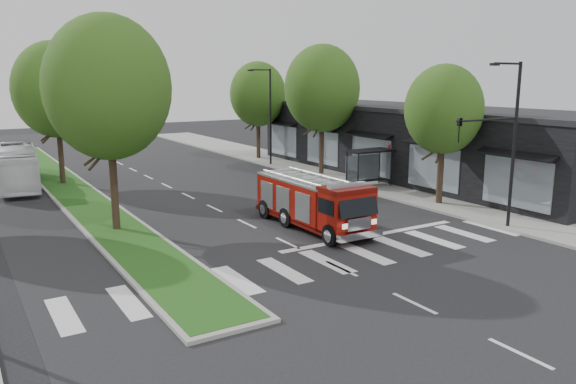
# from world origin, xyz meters

# --- Properties ---
(ground) EXTENTS (140.00, 140.00, 0.00)m
(ground) POSITION_xyz_m (0.00, 0.00, 0.00)
(ground) COLOR black
(ground) RESTS_ON ground
(sidewalk_right) EXTENTS (5.00, 80.00, 0.15)m
(sidewalk_right) POSITION_xyz_m (12.50, 10.00, 0.07)
(sidewalk_right) COLOR gray
(sidewalk_right) RESTS_ON ground
(median) EXTENTS (3.00, 50.00, 0.15)m
(median) POSITION_xyz_m (-6.00, 18.00, 0.08)
(median) COLOR gray
(median) RESTS_ON ground
(storefront_row) EXTENTS (8.00, 30.00, 5.00)m
(storefront_row) POSITION_xyz_m (17.00, 10.00, 2.50)
(storefront_row) COLOR black
(storefront_row) RESTS_ON ground
(bus_shelter) EXTENTS (3.20, 1.60, 2.61)m
(bus_shelter) POSITION_xyz_m (11.20, 8.15, 2.04)
(bus_shelter) COLOR black
(bus_shelter) RESTS_ON ground
(tree_right_near) EXTENTS (4.40, 4.40, 8.05)m
(tree_right_near) POSITION_xyz_m (11.50, 2.00, 5.51)
(tree_right_near) COLOR black
(tree_right_near) RESTS_ON ground
(tree_right_mid) EXTENTS (5.60, 5.60, 9.72)m
(tree_right_mid) POSITION_xyz_m (11.50, 14.00, 6.49)
(tree_right_mid) COLOR black
(tree_right_mid) RESTS_ON ground
(tree_right_far) EXTENTS (5.00, 5.00, 8.73)m
(tree_right_far) POSITION_xyz_m (11.50, 24.00, 5.84)
(tree_right_far) COLOR black
(tree_right_far) RESTS_ON ground
(tree_median_near) EXTENTS (5.80, 5.80, 10.16)m
(tree_median_near) POSITION_xyz_m (-6.00, 6.00, 6.81)
(tree_median_near) COLOR black
(tree_median_near) RESTS_ON ground
(tree_median_far) EXTENTS (5.60, 5.60, 9.72)m
(tree_median_far) POSITION_xyz_m (-6.00, 20.00, 6.49)
(tree_median_far) COLOR black
(tree_median_far) RESTS_ON ground
(streetlight_right_near) EXTENTS (4.08, 0.22, 8.00)m
(streetlight_right_near) POSITION_xyz_m (9.61, -3.50, 4.67)
(streetlight_right_near) COLOR black
(streetlight_right_near) RESTS_ON ground
(streetlight_right_far) EXTENTS (2.11, 0.20, 8.00)m
(streetlight_right_far) POSITION_xyz_m (10.35, 20.00, 4.48)
(streetlight_right_far) COLOR black
(streetlight_right_far) RESTS_ON ground
(fire_engine) EXTENTS (2.37, 7.69, 2.67)m
(fire_engine) POSITION_xyz_m (2.41, 1.61, 1.28)
(fire_engine) COLOR #4E0804
(fire_engine) RESTS_ON ground
(city_bus) EXTENTS (3.32, 10.21, 2.79)m
(city_bus) POSITION_xyz_m (-8.67, 20.64, 1.40)
(city_bus) COLOR white
(city_bus) RESTS_ON ground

